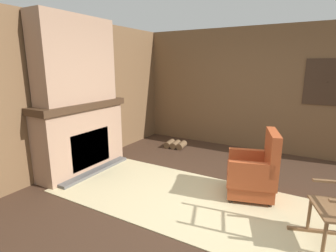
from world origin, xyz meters
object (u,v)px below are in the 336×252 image
Objects in this scene: decorative_plate_on_mantel at (70,94)px; firewood_stack at (176,144)px; armchair at (254,173)px; oil_lamp_vase at (57,99)px; storage_case at (85,97)px.

firewood_stack is at bearing 66.42° from decorative_plate_on_mantel.
armchair is at bearing 11.62° from decorative_plate_on_mantel.
oil_lamp_vase reaches higher than armchair.
storage_case reaches higher than armchair.
decorative_plate_on_mantel reaches higher than armchair.
armchair reaches higher than firewood_stack.
oil_lamp_vase is 0.60m from storage_case.
storage_case is at bearing 86.29° from decorative_plate_on_mantel.
firewood_stack is 2.62m from decorative_plate_on_mantel.
armchair is 3.10m from storage_case.
decorative_plate_on_mantel is (-0.91, -2.08, 1.30)m from firewood_stack.
firewood_stack is (-2.05, 1.47, -0.28)m from armchair.
decorative_plate_on_mantel reaches higher than storage_case.
decorative_plate_on_mantel reaches higher than oil_lamp_vase.
storage_case is (0.00, 0.60, -0.02)m from oil_lamp_vase.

